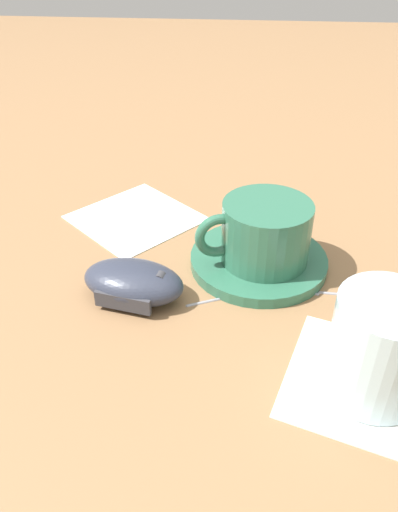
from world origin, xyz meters
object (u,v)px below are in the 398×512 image
(computer_mouse, at_px, (134,282))
(drinking_glass, at_px, (381,347))
(coffee_cup, at_px, (264,232))
(saucer, at_px, (258,260))

(computer_mouse, xyz_separation_m, drinking_glass, (0.09, 0.21, 0.03))
(coffee_cup, distance_m, computer_mouse, 0.14)
(saucer, distance_m, coffee_cup, 0.04)
(coffee_cup, height_order, computer_mouse, coffee_cup)
(drinking_glass, bearing_deg, computer_mouse, -114.48)
(computer_mouse, distance_m, drinking_glass, 0.23)
(drinking_glass, bearing_deg, saucer, -151.11)
(coffee_cup, distance_m, drinking_glass, 0.18)
(computer_mouse, bearing_deg, saucer, 118.10)
(computer_mouse, height_order, drinking_glass, drinking_glass)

